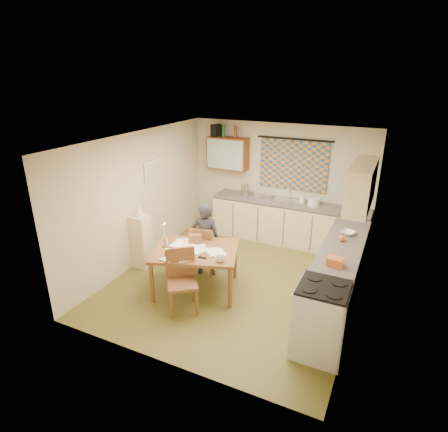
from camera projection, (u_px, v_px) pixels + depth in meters
The scene contains 44 objects.
floor at pixel (237, 281), 6.70m from camera, with size 4.00×4.50×0.02m, color brown.
ceiling at pixel (239, 139), 5.78m from camera, with size 4.00×4.50×0.02m, color white.
wall_back at pixel (279, 181), 8.14m from camera, with size 4.00×0.02×2.50m, color beige.
wall_front at pixel (160, 278), 4.34m from camera, with size 4.00×0.02×2.50m, color beige.
wall_left at pixel (140, 199), 7.05m from camera, with size 0.02×4.50×2.50m, color beige.
wall_right at pixel (364, 237), 5.43m from camera, with size 0.02×4.50×2.50m, color beige.
window_blind at pixel (293, 165), 7.84m from camera, with size 1.45×0.03×1.05m, color #28567E.
curtain_rod at pixel (295, 139), 7.63m from camera, with size 0.04×0.04×1.60m, color black.
wall_cabinet at pixel (228, 153), 8.25m from camera, with size 0.90×0.34×0.70m, color brown.
wall_cabinet_glass at pixel (225, 155), 8.11m from camera, with size 0.84×0.02×0.64m, color #99B2A5.
upper_cabinet_right at pixel (361, 186), 5.75m from camera, with size 0.34×1.30×0.70m, color beige.
framed_print at pixel (153, 171), 7.21m from camera, with size 0.04×0.50×0.40m, color beige.
print_canvas at pixel (154, 171), 7.20m from camera, with size 0.01×0.42×0.32m, color silver.
counter_back at pixel (288, 223), 8.04m from camera, with size 3.30×0.62×0.92m.
counter_right at pixel (337, 278), 5.89m from camera, with size 0.62×2.95×0.92m.
stove at pixel (321, 320), 4.82m from camera, with size 0.65×0.65×1.00m.
sink at pixel (286, 203), 7.91m from camera, with size 0.55×0.45×0.10m, color silver.
tap at pixel (290, 193), 7.99m from camera, with size 0.03×0.03×0.28m, color silver.
dish_rack at pixel (263, 197), 8.09m from camera, with size 0.35×0.30×0.06m, color silver.
kettle at pixel (245, 190), 8.23m from camera, with size 0.18×0.18×0.24m, color silver.
mixing_bowl at pixel (314, 202), 7.63m from camera, with size 0.24×0.24×0.16m, color white.
soap_bottle at pixel (302, 199), 7.77m from camera, with size 0.10×0.11×0.20m, color white.
bowl at pixel (348, 233), 6.31m from camera, with size 0.30×0.30×0.06m, color white.
orange_bag at pixel (335, 262), 5.29m from camera, with size 0.22×0.16×0.12m, color orange.
fruit_orange at pixel (342, 238), 6.05m from camera, with size 0.10×0.10×0.10m, color orange.
speaker at pixel (216, 130), 8.20m from camera, with size 0.16×0.20×0.26m, color black.
bottle_green at pixel (223, 131), 8.12m from camera, with size 0.07×0.07×0.26m, color #195926.
bottle_brown at pixel (235, 132), 8.01m from camera, with size 0.07×0.07×0.26m, color brown.
dining_table at pixel (196, 269), 6.29m from camera, with size 1.63×1.43×0.75m.
chair_far at pixel (204, 258), 6.87m from camera, with size 0.49×0.49×0.93m.
chair_near at pixel (183, 292), 5.77m from camera, with size 0.62×0.62×0.99m.
person at pixel (206, 239), 6.69m from camera, with size 0.58×0.47×1.37m, color black.
shelf_stand at pixel (141, 241), 7.01m from camera, with size 0.32×0.30×1.03m, color beige.
lampshade at pixel (139, 210), 6.78m from camera, with size 0.20×0.20×0.22m, color beige.
letter_rack at pixel (195, 239), 6.36m from camera, with size 0.22×0.10×0.16m, color brown.
mug at pixel (220, 259), 5.75m from camera, with size 0.18×0.18×0.10m, color white.
magazine at pixel (165, 253), 6.00m from camera, with size 0.26×0.30×0.02m, color maroon.
book at pixel (170, 250), 6.13m from camera, with size 0.20×0.26×0.02m, color orange.
orange_box at pixel (172, 256), 5.89m from camera, with size 0.12×0.08×0.04m, color orange.
eyeglasses at pixel (202, 258), 5.88m from camera, with size 0.13×0.04×0.02m, color black.
candle_holder at pixel (166, 242), 6.21m from camera, with size 0.06×0.06×0.18m, color silver.
candle at pixel (164, 231), 6.16m from camera, with size 0.02×0.02×0.22m, color white.
candle_flame at pixel (165, 223), 6.14m from camera, with size 0.02×0.02×0.02m, color #FFCC66.
papers at pixel (190, 249), 6.17m from camera, with size 1.08×0.95×0.02m.
Camera 1 is at (2.30, -5.35, 3.50)m, focal length 30.00 mm.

